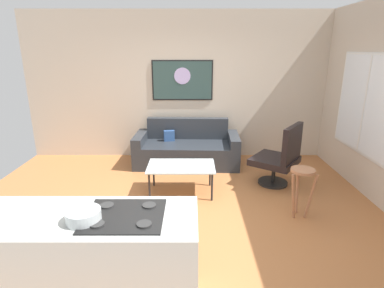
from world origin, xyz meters
name	(u,v)px	position (x,y,z in m)	size (l,w,h in m)	color
ground	(192,215)	(0.00, 0.00, -0.02)	(6.40, 6.40, 0.04)	#AD693B
back_wall	(192,87)	(0.00, 2.42, 1.40)	(6.40, 0.05, 2.80)	beige
couch	(188,150)	(-0.08, 1.92, 0.28)	(1.95, 0.92, 0.82)	#292E35
coffee_table	(182,168)	(-0.15, 0.65, 0.41)	(1.00, 0.61, 0.44)	silver
armchair	(281,157)	(1.41, 0.93, 0.47)	(0.92, 0.92, 1.01)	black
bar_stool	(303,181)	(1.41, -0.05, 0.50)	(0.35, 0.34, 0.66)	#A96E4B
kitchen_counter	(90,264)	(-0.81, -1.57, 0.44)	(1.74, 0.67, 0.91)	silver
mixing_bowl	(84,216)	(-0.79, -1.65, 0.93)	(0.26, 0.26, 0.09)	silver
wall_painting	(183,80)	(-0.17, 2.38, 1.53)	(1.17, 0.03, 0.76)	black
window	(366,105)	(2.59, 0.90, 1.31)	(0.03, 1.60, 1.49)	silver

